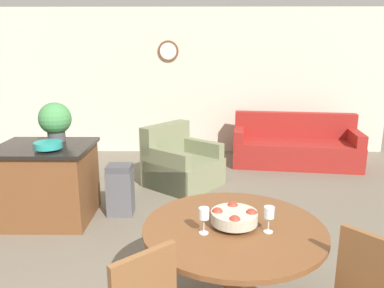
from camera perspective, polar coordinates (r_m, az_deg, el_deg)
The scene contains 11 objects.
wall_back at distance 7.19m, azimuth -2.30°, elevation 9.42°, with size 8.00×0.09×2.70m.
dining_table at distance 2.76m, azimuth 6.31°, elevation -15.47°, with size 1.28×1.28×0.75m.
fruit_bowl at distance 2.65m, azimuth 6.44°, elevation -10.95°, with size 0.32×0.32×0.14m.
wine_glass_left at distance 2.52m, azimuth 1.83°, elevation -10.73°, with size 0.07×0.07×0.18m.
wine_glass_right at distance 2.58m, azimuth 11.66°, elevation -10.36°, with size 0.07×0.07×0.18m.
kitchen_island at distance 4.67m, azimuth -21.25°, elevation -5.50°, with size 1.07×0.89×0.89m.
teal_bowl at distance 4.30m, azimuth -21.07°, elevation -0.16°, with size 0.29×0.29×0.09m.
potted_plant at distance 4.67m, azimuth -20.14°, elevation 3.45°, with size 0.38×0.38×0.46m.
trash_bin at distance 4.61m, azimuth -10.87°, elevation -6.87°, with size 0.30×0.26×0.62m.
couch at distance 6.75m, azimuth 15.40°, elevation -0.52°, with size 2.20×1.15×0.86m.
armchair at distance 5.50m, azimuth -1.73°, elevation -3.26°, with size 1.25×1.25×0.88m.
Camera 1 is at (0.35, -1.55, 1.94)m, focal length 35.00 mm.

